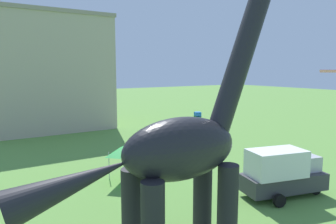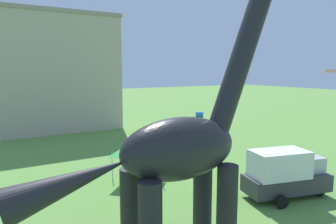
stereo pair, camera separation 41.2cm
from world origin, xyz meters
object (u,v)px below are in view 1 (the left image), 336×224
(parked_box_truck, at_px, (283,172))
(dinosaur_sculpture, at_px, (180,149))
(festival_canopy_tent, at_px, (133,148))
(kite_far_right, at_px, (198,116))
(kite_mid_center, at_px, (329,71))
(person_vendor_side, at_px, (195,163))

(parked_box_truck, bearing_deg, dinosaur_sculpture, -154.81)
(festival_canopy_tent, xyz_separation_m, kite_far_right, (1.72, -5.52, 2.91))
(dinosaur_sculpture, relative_size, kite_mid_center, 8.32)
(kite_far_right, bearing_deg, parked_box_truck, -24.09)
(festival_canopy_tent, bearing_deg, person_vendor_side, -9.92)
(dinosaur_sculpture, height_order, kite_far_right, dinosaur_sculpture)
(festival_canopy_tent, bearing_deg, parked_box_truck, -48.42)
(dinosaur_sculpture, height_order, festival_canopy_tent, dinosaur_sculpture)
(parked_box_truck, distance_m, kite_mid_center, 9.94)
(person_vendor_side, relative_size, festival_canopy_tent, 0.38)
(person_vendor_side, xyz_separation_m, kite_far_right, (-3.46, -4.62, 4.74))
(dinosaur_sculpture, height_order, parked_box_truck, dinosaur_sculpture)
(kite_mid_center, xyz_separation_m, kite_far_right, (-12.60, 0.70, -2.70))
(parked_box_truck, xyz_separation_m, festival_canopy_tent, (-6.99, 7.88, 0.90))
(kite_mid_center, height_order, kite_far_right, kite_mid_center)
(dinosaur_sculpture, distance_m, person_vendor_side, 12.42)
(dinosaur_sculpture, relative_size, parked_box_truck, 2.28)
(dinosaur_sculpture, distance_m, festival_canopy_tent, 10.31)
(dinosaur_sculpture, height_order, person_vendor_side, dinosaur_sculpture)
(dinosaur_sculpture, bearing_deg, festival_canopy_tent, 45.90)
(parked_box_truck, distance_m, kite_far_right, 6.91)
(parked_box_truck, bearing_deg, person_vendor_side, 118.73)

